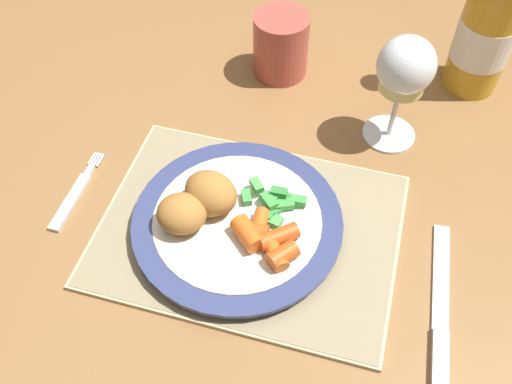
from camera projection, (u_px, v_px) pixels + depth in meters
name	position (u px, v px, depth m)	size (l,w,h in m)	color
ground_plane	(263.00, 322.00, 1.41)	(6.00, 6.00, 0.00)	#4C4238
dining_table	(267.00, 136.00, 0.89)	(1.49, 1.02, 0.74)	olive
placemat	(249.00, 230.00, 0.69)	(0.35, 0.26, 0.01)	#CCB789
dinner_plate	(237.00, 223.00, 0.68)	(0.25, 0.25, 0.02)	silver
breaded_croquettes	(203.00, 200.00, 0.66)	(0.10, 0.11, 0.05)	#A87033
green_beans_pile	(274.00, 203.00, 0.67)	(0.08, 0.06, 0.02)	#4CA84C
glazed_carrots	(266.00, 239.00, 0.64)	(0.09, 0.07, 0.02)	#CC5119
fork	(74.00, 196.00, 0.72)	(0.01, 0.13, 0.01)	silver
table_knife	(440.00, 318.00, 0.62)	(0.03, 0.21, 0.01)	silver
wine_glass	(405.00, 71.00, 0.70)	(0.07, 0.07, 0.16)	silver
bottle	(491.00, 22.00, 0.77)	(0.08, 0.08, 0.30)	gold
drinking_cup	(279.00, 43.00, 0.84)	(0.08, 0.08, 0.10)	#B24C42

